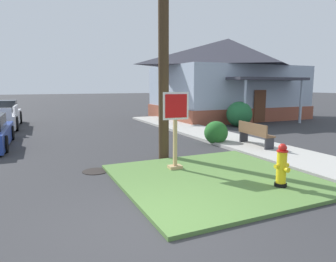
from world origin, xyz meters
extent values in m
plane|color=#333335|center=(0.00, 0.00, 0.00)|extent=(160.00, 160.00, 0.00)
cube|color=#567F3D|center=(2.42, 1.80, 0.04)|extent=(4.66, 4.57, 0.08)
cube|color=#B2AFA8|center=(5.95, 6.51, 0.06)|extent=(2.20, 18.81, 0.12)
cylinder|color=black|center=(3.39, 0.58, 0.12)|extent=(0.28, 0.27, 0.08)
cylinder|color=yellow|center=(3.39, 0.58, 0.52)|extent=(0.22, 0.22, 0.72)
cylinder|color=red|center=(3.39, 0.58, 0.90)|extent=(0.25, 0.25, 0.03)
sphere|color=red|center=(3.39, 0.58, 0.97)|extent=(0.19, 0.19, 0.19)
cube|color=red|center=(3.39, 0.58, 1.04)|extent=(0.04, 0.04, 0.04)
cylinder|color=yellow|center=(3.24, 0.58, 0.56)|extent=(0.08, 0.09, 0.09)
cylinder|color=yellow|center=(3.54, 0.58, 0.56)|extent=(0.08, 0.09, 0.09)
cylinder|color=yellow|center=(3.39, 0.42, 0.51)|extent=(0.12, 0.09, 0.12)
cube|color=tan|center=(1.86, 2.93, 1.10)|extent=(0.09, 0.09, 2.04)
cube|color=tan|center=(1.86, 2.93, 0.12)|extent=(0.37, 0.30, 0.08)
cube|color=white|center=(1.85, 2.88, 1.81)|extent=(0.74, 0.05, 0.74)
cube|color=red|center=(1.85, 2.86, 1.81)|extent=(0.63, 0.05, 0.63)
cylinder|color=black|center=(-0.16, 3.80, 0.01)|extent=(0.70, 0.70, 0.02)
cylinder|color=black|center=(-2.51, 10.24, 0.31)|extent=(0.24, 0.63, 0.62)
cylinder|color=black|center=(-2.59, 7.45, 0.31)|extent=(0.24, 0.63, 0.62)
sphere|color=white|center=(-2.80, 11.05, 0.47)|extent=(0.14, 0.14, 0.14)
cube|color=black|center=(-3.26, 15.50, 1.14)|extent=(1.75, 1.51, 0.68)
cube|color=silver|center=(-2.40, 13.71, 1.06)|extent=(0.18, 2.35, 0.44)
cylinder|color=black|center=(-2.32, 16.37, 0.38)|extent=(0.29, 0.77, 0.76)
cylinder|color=black|center=(-2.43, 13.01, 0.38)|extent=(0.29, 0.77, 0.76)
cube|color=brown|center=(5.94, 4.40, 0.56)|extent=(0.54, 1.75, 0.06)
cube|color=brown|center=(5.76, 4.42, 0.78)|extent=(0.19, 1.72, 0.38)
cube|color=#2D2D33|center=(5.88, 3.62, 0.33)|extent=(0.36, 0.09, 0.41)
cube|color=#2D2D33|center=(6.01, 5.18, 0.33)|extent=(0.36, 0.09, 0.41)
cube|color=brown|center=(11.48, 14.09, 0.45)|extent=(9.62, 7.07, 0.90)
cube|color=#9EADC1|center=(11.48, 14.09, 2.27)|extent=(9.43, 6.93, 2.74)
pyramid|color=#33333D|center=(11.48, 14.09, 4.64)|extent=(10.10, 7.43, 1.99)
cube|color=#33333D|center=(11.48, 9.85, 2.73)|extent=(5.29, 1.40, 0.16)
cylinder|color=#9EADC1|center=(9.31, 9.30, 1.37)|extent=(0.16, 0.16, 2.73)
cylinder|color=#9EADC1|center=(13.64, 9.30, 1.37)|extent=(0.16, 0.16, 2.73)
cube|color=brown|center=(11.48, 10.53, 1.05)|extent=(0.90, 0.06, 2.00)
ellipsoid|color=#236636|center=(9.16, 9.56, 0.72)|extent=(1.46, 1.46, 1.43)
ellipsoid|color=#266727|center=(5.06, 5.74, 0.46)|extent=(0.95, 0.95, 0.93)
camera|label=1|loc=(-1.70, -4.38, 2.37)|focal=32.37mm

